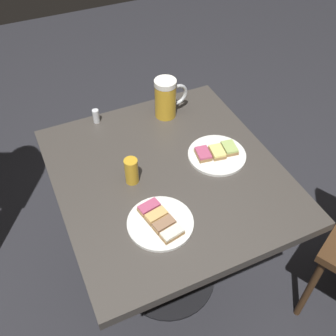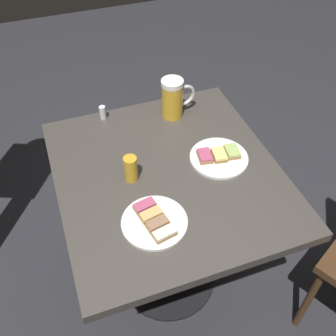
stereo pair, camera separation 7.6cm
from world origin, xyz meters
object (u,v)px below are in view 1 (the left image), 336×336
at_px(plate_far, 160,222).
at_px(salt_shaker, 96,116).
at_px(plate_near, 216,153).
at_px(beer_mug, 167,98).
at_px(beer_glass_small, 131,171).

bearing_deg(plate_far, salt_shaker, 2.94).
distance_m(plate_near, salt_shaker, 0.49).
height_order(beer_mug, salt_shaker, beer_mug).
distance_m(beer_mug, beer_glass_small, 0.38).
height_order(plate_far, beer_glass_small, beer_glass_small).
height_order(plate_near, beer_glass_small, beer_glass_small).
bearing_deg(beer_mug, salt_shaker, 75.11).
height_order(plate_far, beer_mug, beer_mug).
height_order(plate_far, salt_shaker, salt_shaker).
xyz_separation_m(plate_far, beer_glass_small, (0.20, 0.01, 0.04)).
xyz_separation_m(beer_glass_small, salt_shaker, (0.35, 0.01, -0.02)).
bearing_deg(beer_glass_small, plate_near, -91.55).
bearing_deg(plate_near, salt_shaker, 42.63).
xyz_separation_m(plate_near, salt_shaker, (0.36, 0.33, 0.02)).
xyz_separation_m(plate_far, beer_mug, (0.48, -0.24, 0.07)).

